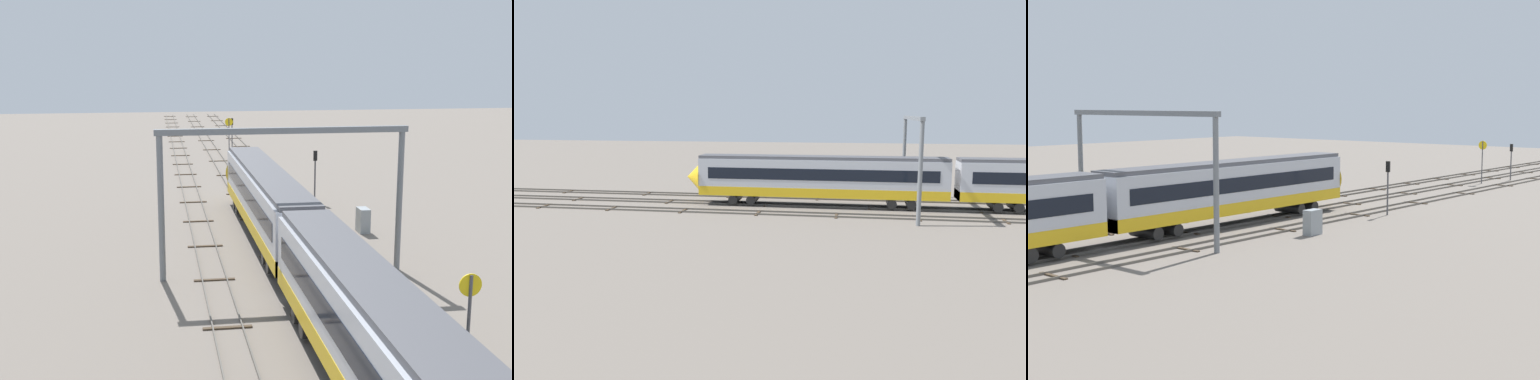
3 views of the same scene
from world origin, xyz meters
The scene contains 7 objects.
ground_plane centered at (0.00, 0.00, 0.00)m, with size 208.87×208.87×0.00m, color slate.
track_near_foreground centered at (0.00, -4.49, 0.07)m, with size 192.87×2.40×0.16m.
track_with_train centered at (0.00, 0.00, 0.07)m, with size 192.87×2.40×0.16m.
track_middle centered at (0.00, 4.49, 0.07)m, with size 192.87×2.40×0.16m.
overhead_gantry centered at (-13.89, 0.36, 6.38)m, with size 0.40×14.78×8.83m.
signal_light_trackside_approach centered at (6.47, -6.41, 2.96)m, with size 0.31×0.32×4.52m.
relay_cabinet centered at (-4.95, -7.37, 0.90)m, with size 1.35×0.76×1.81m.
Camera 2 is at (-8.62, 49.87, 9.26)m, focal length 36.00 mm.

